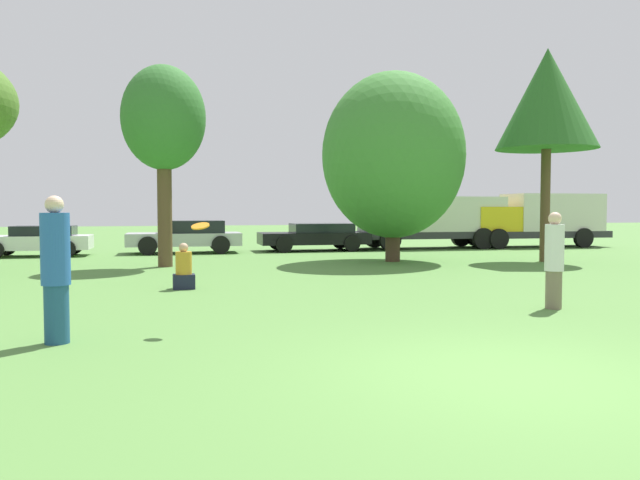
# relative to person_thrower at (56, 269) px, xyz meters

# --- Properties ---
(ground_plane) EXTENTS (120.00, 120.00, 0.00)m
(ground_plane) POSITION_rel_person_thrower_xyz_m (4.77, -2.91, -0.96)
(ground_plane) COLOR #54843D
(person_thrower) EXTENTS (0.36, 0.36, 1.91)m
(person_thrower) POSITION_rel_person_thrower_xyz_m (0.00, 0.00, 0.00)
(person_thrower) COLOR navy
(person_thrower) RESTS_ON ground
(person_catcher) EXTENTS (0.32, 0.32, 1.68)m
(person_catcher) POSITION_rel_person_thrower_xyz_m (7.94, 0.73, -0.11)
(person_catcher) COLOR #726651
(person_catcher) RESTS_ON ground
(frisbee) EXTENTS (0.27, 0.26, 0.14)m
(frisbee) POSITION_rel_person_thrower_xyz_m (1.87, 0.44, 0.53)
(frisbee) COLOR orange
(bystander_sitting) EXTENTS (0.46, 0.39, 1.00)m
(bystander_sitting) POSITION_rel_person_thrower_xyz_m (1.86, 5.16, -0.56)
(bystander_sitting) COLOR #191E33
(bystander_sitting) RESTS_ON ground
(tree_1) EXTENTS (2.49, 2.49, 6.01)m
(tree_1) POSITION_rel_person_thrower_xyz_m (1.58, 10.62, 3.40)
(tree_1) COLOR brown
(tree_1) RESTS_ON ground
(tree_2) EXTENTS (4.68, 4.68, 6.22)m
(tree_2) POSITION_rel_person_thrower_xyz_m (8.90, 10.57, 2.53)
(tree_2) COLOR #473323
(tree_2) RESTS_ON ground
(tree_3) EXTENTS (3.27, 3.27, 6.97)m
(tree_3) POSITION_rel_person_thrower_xyz_m (13.71, 9.20, 4.33)
(tree_3) COLOR brown
(tree_3) RESTS_ON ground
(parked_car_white) EXTENTS (3.87, 1.95, 1.12)m
(parked_car_white) POSITION_rel_person_thrower_xyz_m (-2.83, 16.07, -0.36)
(parked_car_white) COLOR silver
(parked_car_white) RESTS_ON ground
(parked_car_silver) EXTENTS (4.44, 2.15, 1.28)m
(parked_car_silver) POSITION_rel_person_thrower_xyz_m (2.54, 16.38, -0.28)
(parked_car_silver) COLOR #B2B2B7
(parked_car_silver) RESTS_ON ground
(parked_car_black) EXTENTS (4.57, 2.17, 1.14)m
(parked_car_black) POSITION_rel_person_thrower_xyz_m (7.78, 16.35, -0.34)
(parked_car_black) COLOR black
(parked_car_black) RESTS_ON ground
(delivery_truck_grey) EXTENTS (6.84, 2.57, 2.27)m
(delivery_truck_grey) POSITION_rel_person_thrower_xyz_m (13.31, 16.51, 0.29)
(delivery_truck_grey) COLOR #2D2D33
(delivery_truck_grey) RESTS_ON ground
(delivery_truck_yellow) EXTENTS (6.79, 2.55, 2.42)m
(delivery_truck_yellow) POSITION_rel_person_thrower_xyz_m (18.24, 16.24, 0.35)
(delivery_truck_yellow) COLOR #2D2D33
(delivery_truck_yellow) RESTS_ON ground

